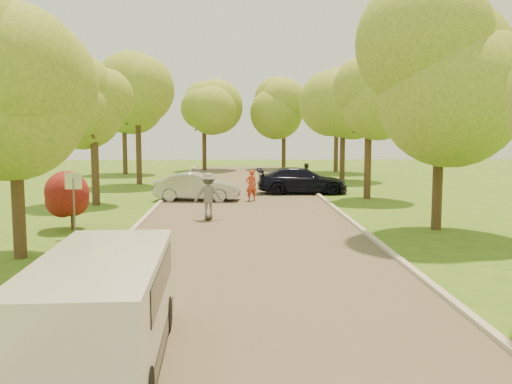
{
  "coord_description": "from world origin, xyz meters",
  "views": [
    {
      "loc": [
        -0.48,
        -14.99,
        3.66
      ],
      "look_at": [
        0.33,
        5.79,
        1.3
      ],
      "focal_mm": 40.0,
      "sensor_mm": 36.0,
      "label": 1
    }
  ],
  "objects": [
    {
      "name": "red_shrub",
      "position": [
        -6.3,
        5.5,
        1.1
      ],
      "size": [
        1.7,
        1.7,
        1.95
      ],
      "color": "#382619",
      "rests_on": "ground"
    },
    {
      "name": "dark_sedan",
      "position": [
        3.3,
        16.33,
        0.73
      ],
      "size": [
        5.0,
        2.04,
        1.45
      ],
      "primitive_type": "imported",
      "rotation": [
        0.0,
        0.0,
        1.57
      ],
      "color": "black",
      "rests_on": "ground"
    },
    {
      "name": "curb_left",
      "position": [
        -4.05,
        8.0,
        0.06
      ],
      "size": [
        0.18,
        60.0,
        0.12
      ],
      "primitive_type": "cube",
      "color": "#B2AD9E",
      "rests_on": "ground"
    },
    {
      "name": "person_olive",
      "position": [
        3.8,
        18.69,
        0.78
      ],
      "size": [
        0.94,
        0.87,
        1.55
      ],
      "primitive_type": "imported",
      "rotation": [
        0.0,
        0.0,
        3.63
      ],
      "color": "#2C341F",
      "rests_on": "ground"
    },
    {
      "name": "street_sign",
      "position": [
        -5.8,
        4.0,
        1.56
      ],
      "size": [
        0.55,
        0.06,
        2.17
      ],
      "color": "#59595E",
      "rests_on": "ground"
    },
    {
      "name": "ground",
      "position": [
        0.0,
        0.0,
        0.0
      ],
      "size": [
        100.0,
        100.0,
        0.0
      ],
      "primitive_type": "plane",
      "color": "#386418",
      "rests_on": "ground"
    },
    {
      "name": "tree_l_midb",
      "position": [
        -6.81,
        12.0,
        4.59
      ],
      "size": [
        4.3,
        4.2,
        6.62
      ],
      "color": "#382619",
      "rests_on": "ground"
    },
    {
      "name": "person_striped",
      "position": [
        0.39,
        13.23,
        0.78
      ],
      "size": [
        0.66,
        0.53,
        1.56
      ],
      "primitive_type": "imported",
      "rotation": [
        0.0,
        0.0,
        3.45
      ],
      "color": "#BD371C",
      "rests_on": "ground"
    },
    {
      "name": "tree_l_mida",
      "position": [
        -6.3,
        1.0,
        5.17
      ],
      "size": [
        4.71,
        4.6,
        7.39
      ],
      "color": "#382619",
      "rests_on": "ground"
    },
    {
      "name": "tree_bg_b",
      "position": [
        8.22,
        32.0,
        5.54
      ],
      "size": [
        5.12,
        5.0,
        7.95
      ],
      "color": "#382619",
      "rests_on": "ground"
    },
    {
      "name": "tree_bg_a",
      "position": [
        -8.78,
        30.0,
        5.31
      ],
      "size": [
        5.12,
        5.0,
        7.72
      ],
      "color": "#382619",
      "rests_on": "ground"
    },
    {
      "name": "tree_bg_d",
      "position": [
        4.22,
        36.0,
        5.31
      ],
      "size": [
        5.12,
        5.0,
        7.72
      ],
      "color": "#382619",
      "rests_on": "ground"
    },
    {
      "name": "skateboarder",
      "position": [
        -1.49,
        7.52,
        1.0
      ],
      "size": [
        1.18,
        0.72,
        1.76
      ],
      "primitive_type": "imported",
      "rotation": [
        0.0,
        0.0,
        3.08
      ],
      "color": "slate",
      "rests_on": "longboard"
    },
    {
      "name": "road",
      "position": [
        0.0,
        8.0,
        0.01
      ],
      "size": [
        8.0,
        60.0,
        0.01
      ],
      "primitive_type": "cube",
      "color": "#4C4438",
      "rests_on": "ground"
    },
    {
      "name": "tree_bg_c",
      "position": [
        -2.79,
        34.0,
        5.02
      ],
      "size": [
        4.92,
        4.8,
        7.33
      ],
      "color": "#382619",
      "rests_on": "ground"
    },
    {
      "name": "minivan",
      "position": [
        -2.5,
        -6.48,
        0.91
      ],
      "size": [
        1.96,
        4.69,
        1.73
      ],
      "rotation": [
        0.0,
        0.0,
        0.03
      ],
      "color": "silver",
      "rests_on": "ground"
    },
    {
      "name": "tree_r_midb",
      "position": [
        6.6,
        14.0,
        4.88
      ],
      "size": [
        4.51,
        4.4,
        7.01
      ],
      "color": "#382619",
      "rests_on": "ground"
    },
    {
      "name": "tree_r_far",
      "position": [
        7.23,
        24.0,
        5.83
      ],
      "size": [
        5.33,
        5.2,
        8.34
      ],
      "color": "#382619",
      "rests_on": "ground"
    },
    {
      "name": "longboard",
      "position": [
        -1.49,
        7.52,
        0.1
      ],
      "size": [
        0.31,
        0.92,
        0.11
      ],
      "rotation": [
        0.0,
        0.0,
        3.08
      ],
      "color": "black",
      "rests_on": "ground"
    },
    {
      "name": "tree_r_mida",
      "position": [
        7.02,
        5.0,
        5.54
      ],
      "size": [
        5.13,
        5.0,
        7.95
      ],
      "color": "#382619",
      "rests_on": "ground"
    },
    {
      "name": "silver_sedan",
      "position": [
        -2.3,
        13.53,
        0.7
      ],
      "size": [
        4.39,
        2.02,
        1.39
      ],
      "primitive_type": "imported",
      "rotation": [
        0.0,
        0.0,
        1.44
      ],
      "color": "#AEADB2",
      "rests_on": "ground"
    },
    {
      "name": "curb_right",
      "position": [
        4.05,
        8.0,
        0.06
      ],
      "size": [
        0.18,
        60.0,
        0.12
      ],
      "primitive_type": "cube",
      "color": "#B2AD9E",
      "rests_on": "ground"
    },
    {
      "name": "tree_l_far",
      "position": [
        -6.39,
        22.0,
        5.47
      ],
      "size": [
        4.92,
        4.8,
        7.79
      ],
      "color": "#382619",
      "rests_on": "ground"
    }
  ]
}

